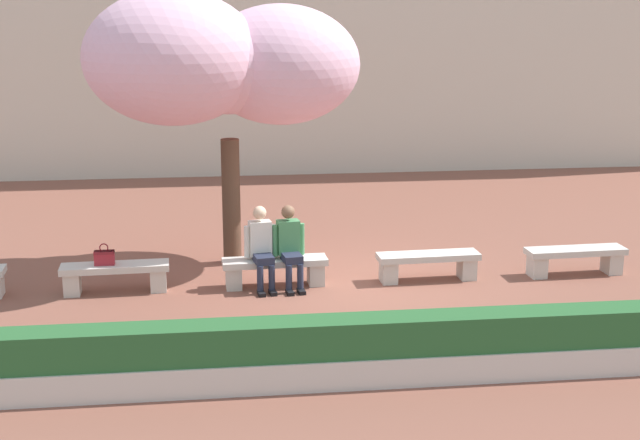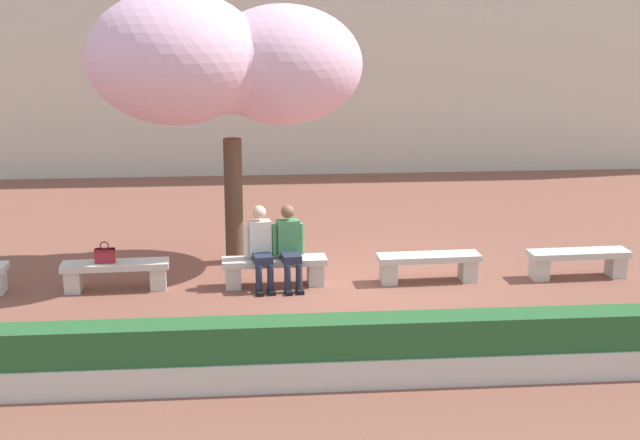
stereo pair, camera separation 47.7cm
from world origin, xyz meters
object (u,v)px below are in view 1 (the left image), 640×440
(stone_bench_center, at_px, (275,268))
(person_seated_left, at_px, (261,245))
(stone_bench_east_end, at_px, (575,257))
(cherry_tree_main, at_px, (222,62))
(person_seated_right, at_px, (290,244))
(handbag, at_px, (104,257))
(stone_bench_near_west, at_px, (115,274))
(stone_bench_near_east, at_px, (428,262))

(stone_bench_center, relative_size, person_seated_left, 1.28)
(stone_bench_east_end, xyz_separation_m, cherry_tree_main, (-5.63, 1.25, 3.10))
(person_seated_left, height_order, person_seated_right, same)
(stone_bench_center, distance_m, handbag, 2.61)
(person_seated_right, distance_m, handbag, 2.83)
(stone_bench_center, xyz_separation_m, stone_bench_east_end, (4.91, 0.00, 0.00))
(person_seated_right, bearing_deg, stone_bench_near_west, 178.87)
(stone_bench_center, bearing_deg, stone_bench_near_west, 180.00)
(stone_bench_near_west, distance_m, stone_bench_center, 2.45)
(stone_bench_center, height_order, stone_bench_near_east, same)
(person_seated_left, xyz_separation_m, cherry_tree_main, (-0.52, 1.30, 2.70))
(handbag, bearing_deg, person_seated_right, -0.86)
(cherry_tree_main, bearing_deg, handbag, -146.07)
(stone_bench_near_west, distance_m, stone_bench_east_end, 7.36)
(stone_bench_center, bearing_deg, person_seated_right, -12.88)
(stone_bench_near_east, distance_m, cherry_tree_main, 4.62)
(stone_bench_near_west, distance_m, handbag, 0.32)
(stone_bench_east_end, bearing_deg, stone_bench_near_west, -180.00)
(stone_bench_near_east, distance_m, person_seated_right, 2.26)
(stone_bench_near_west, height_order, cherry_tree_main, cherry_tree_main)
(stone_bench_east_end, bearing_deg, stone_bench_near_east, -180.00)
(stone_bench_east_end, distance_m, handbag, 7.51)
(stone_bench_near_east, height_order, person_seated_right, person_seated_right)
(stone_bench_near_west, height_order, stone_bench_center, same)
(stone_bench_near_west, xyz_separation_m, person_seated_left, (2.24, -0.05, 0.40))
(person_seated_left, bearing_deg, person_seated_right, -0.01)
(person_seated_right, bearing_deg, stone_bench_near_east, 1.36)
(stone_bench_center, xyz_separation_m, handbag, (-2.60, -0.01, 0.28))
(person_seated_left, bearing_deg, stone_bench_near_east, 1.13)
(handbag, bearing_deg, stone_bench_center, 0.23)
(person_seated_left, bearing_deg, handbag, 178.99)
(person_seated_right, bearing_deg, stone_bench_east_end, 0.65)
(stone_bench_near_west, relative_size, person_seated_left, 1.28)
(stone_bench_center, xyz_separation_m, stone_bench_near_east, (2.45, 0.00, 0.00))
(stone_bench_near_east, relative_size, stone_bench_east_end, 1.00)
(stone_bench_center, relative_size, person_seated_right, 1.28)
(stone_bench_near_west, relative_size, cherry_tree_main, 0.36)
(stone_bench_near_west, bearing_deg, cherry_tree_main, 35.88)
(stone_bench_near_east, xyz_separation_m, handbag, (-5.05, -0.01, 0.28))
(stone_bench_near_west, distance_m, stone_bench_near_east, 4.91)
(stone_bench_east_end, distance_m, person_seated_left, 5.13)
(person_seated_left, distance_m, person_seated_right, 0.44)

